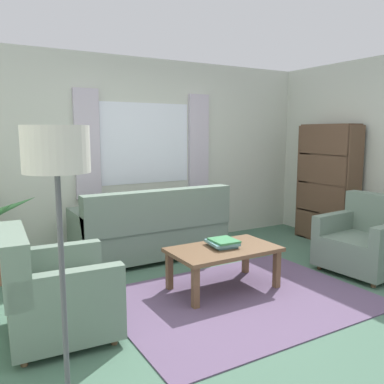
# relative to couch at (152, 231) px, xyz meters

# --- Properties ---
(ground_plane) EXTENTS (6.24, 6.24, 0.00)m
(ground_plane) POSITION_rel_couch_xyz_m (0.21, -1.59, -0.37)
(ground_plane) COLOR #476B56
(wall_back) EXTENTS (5.32, 0.12, 2.60)m
(wall_back) POSITION_rel_couch_xyz_m (0.21, 0.67, 0.93)
(wall_back) COLOR beige
(wall_back) RESTS_ON ground_plane
(window_with_curtains) EXTENTS (1.98, 0.07, 1.40)m
(window_with_curtains) POSITION_rel_couch_xyz_m (0.21, 0.58, 1.08)
(window_with_curtains) COLOR white
(area_rug) EXTENTS (2.44, 1.81, 0.01)m
(area_rug) POSITION_rel_couch_xyz_m (0.21, -1.59, -0.36)
(area_rug) COLOR #604C6B
(area_rug) RESTS_ON ground_plane
(couch) EXTENTS (1.90, 0.82, 0.92)m
(couch) POSITION_rel_couch_xyz_m (0.00, 0.00, 0.00)
(couch) COLOR slate
(couch) RESTS_ON ground_plane
(armchair_left) EXTENTS (0.87, 0.89, 0.88)m
(armchair_left) POSITION_rel_couch_xyz_m (-1.50, -1.40, -0.01)
(armchair_left) COLOR slate
(armchair_left) RESTS_ON ground_plane
(armchair_right) EXTENTS (0.89, 0.90, 0.88)m
(armchair_right) POSITION_rel_couch_xyz_m (1.95, -1.67, -0.01)
(armchair_right) COLOR slate
(armchair_right) RESTS_ON ground_plane
(coffee_table) EXTENTS (1.10, 0.64, 0.44)m
(coffee_table) POSITION_rel_couch_xyz_m (0.21, -1.29, 0.01)
(coffee_table) COLOR brown
(coffee_table) RESTS_ON ground_plane
(book_stack_on_table) EXTENTS (0.31, 0.34, 0.08)m
(book_stack_on_table) POSITION_rel_couch_xyz_m (0.23, -1.24, 0.11)
(book_stack_on_table) COLOR #5B8E93
(book_stack_on_table) RESTS_ON coffee_table
(bookshelf) EXTENTS (0.30, 0.94, 1.72)m
(bookshelf) POSITION_rel_couch_xyz_m (2.56, -0.55, 0.53)
(bookshelf) COLOR brown
(bookshelf) RESTS_ON ground_plane
(standing_lamp) EXTENTS (0.34, 0.34, 1.64)m
(standing_lamp) POSITION_rel_couch_xyz_m (-1.64, -2.43, 1.01)
(standing_lamp) COLOR #4C4C51
(standing_lamp) RESTS_ON ground_plane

